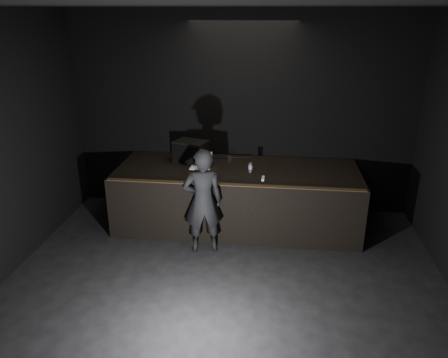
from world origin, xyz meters
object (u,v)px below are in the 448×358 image
at_px(laptop, 201,163).
at_px(beer_can, 250,167).
at_px(stage_riser, 237,197).
at_px(person, 203,202).
at_px(stage_monitor, 191,151).

relative_size(laptop, beer_can, 2.22).
height_order(stage_riser, laptop, laptop).
xyz_separation_m(stage_riser, person, (-0.42, -0.95, 0.31)).
relative_size(beer_can, person, 0.10).
distance_m(stage_riser, laptop, 0.83).
height_order(laptop, beer_can, laptop).
height_order(stage_riser, stage_monitor, stage_monitor).
bearing_deg(beer_can, laptop, 168.84).
bearing_deg(beer_can, stage_monitor, 158.70).
xyz_separation_m(stage_riser, beer_can, (0.22, -0.11, 0.58)).
relative_size(stage_riser, person, 2.46).
distance_m(stage_monitor, laptop, 0.35).
bearing_deg(laptop, beer_can, -8.85).
bearing_deg(stage_monitor, person, -53.00).
distance_m(laptop, beer_can, 0.85).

